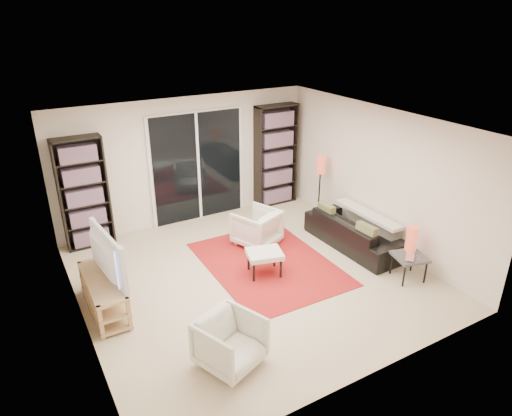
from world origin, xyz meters
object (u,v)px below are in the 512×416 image
at_px(tv_stand, 104,294).
at_px(ottoman, 265,255).
at_px(bookshelf_left, 84,194).
at_px(bookshelf_right, 276,156).
at_px(armchair_back, 257,227).
at_px(sofa, 354,232).
at_px(floor_lamp, 320,171).
at_px(armchair_front, 230,342).
at_px(side_table, 410,258).

bearing_deg(tv_stand, ottoman, -7.24).
relative_size(bookshelf_left, bookshelf_right, 0.93).
distance_m(bookshelf_left, armchair_back, 3.00).
bearing_deg(bookshelf_left, armchair_back, -29.31).
xyz_separation_m(tv_stand, armchair_back, (2.79, 0.64, 0.06)).
distance_m(armchair_back, ottoman, 1.02).
xyz_separation_m(bookshelf_left, bookshelf_right, (3.85, -0.00, 0.07)).
relative_size(bookshelf_left, sofa, 1.03).
distance_m(sofa, floor_lamp, 1.47).
relative_size(armchair_back, armchair_front, 1.03).
bearing_deg(sofa, armchair_back, 55.76).
height_order(armchair_back, floor_lamp, floor_lamp).
xyz_separation_m(armchair_back, side_table, (1.46, -2.15, 0.03)).
xyz_separation_m(bookshelf_right, ottoman, (-1.69, -2.37, -0.71)).
distance_m(bookshelf_right, sofa, 2.49).
xyz_separation_m(tv_stand, armchair_front, (1.03, -1.80, 0.05)).
xyz_separation_m(armchair_front, floor_lamp, (3.39, 2.80, 0.66)).
height_order(tv_stand, armchair_front, armchair_front).
relative_size(bookshelf_left, tv_stand, 1.50).
bearing_deg(armchair_front, floor_lamp, 18.13).
xyz_separation_m(armchair_front, side_table, (3.22, 0.29, 0.04)).
distance_m(bookshelf_right, armchair_back, 2.06).
xyz_separation_m(bookshelf_left, side_table, (4.01, -3.59, -0.62)).
height_order(tv_stand, sofa, sofa).
bearing_deg(ottoman, armchair_back, 66.86).
bearing_deg(floor_lamp, bookshelf_right, 107.50).
distance_m(sofa, side_table, 1.23).
height_order(sofa, armchair_back, armchair_back).
bearing_deg(armchair_back, bookshelf_right, -153.74).
height_order(armchair_front, floor_lamp, floor_lamp).
xyz_separation_m(tv_stand, floor_lamp, (4.43, 1.00, 0.71)).
relative_size(bookshelf_right, sofa, 1.10).
relative_size(bookshelf_right, armchair_back, 2.97).
height_order(sofa, ottoman, sofa).
xyz_separation_m(bookshelf_right, tv_stand, (-4.09, -2.07, -0.79)).
bearing_deg(bookshelf_left, sofa, -30.60).
height_order(armchair_front, ottoman, armchair_front).
height_order(tv_stand, side_table, tv_stand).
bearing_deg(side_table, armchair_front, -174.92).
bearing_deg(side_table, armchair_back, 124.10).
bearing_deg(bookshelf_left, armchair_front, -78.43).
distance_m(tv_stand, armchair_back, 2.87).
xyz_separation_m(armchair_front, ottoman, (1.36, 1.50, 0.03)).
relative_size(armchair_front, side_table, 1.22).
bearing_deg(tv_stand, bookshelf_left, 83.48).
height_order(bookshelf_right, floor_lamp, bookshelf_right).
xyz_separation_m(bookshelf_left, armchair_front, (0.79, -3.87, -0.66)).
relative_size(ottoman, side_table, 1.13).
bearing_deg(sofa, bookshelf_right, 1.97).
bearing_deg(ottoman, bookshelf_left, 132.23).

